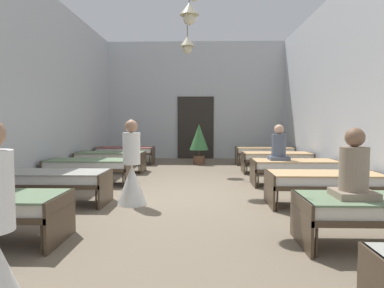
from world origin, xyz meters
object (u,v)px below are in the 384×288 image
Objects in this scene: bed_left_row_5 at (126,151)px; patient_seated_primary at (354,172)px; bed_left_row_4 at (111,157)px; patient_seated_secondary at (279,147)px; bed_right_row_2 at (324,181)px; bed_right_row_5 at (264,151)px; bed_left_row_3 at (89,165)px; nurse_near_aisle at (132,174)px; bed_right_row_4 at (276,157)px; potted_plant at (199,140)px; bed_left_row_2 at (53,179)px; bed_right_row_1 at (383,209)px; bed_right_row_3 at (295,166)px.

bed_left_row_5 is 2.38× the size of patient_seated_primary.
patient_seated_secondary is (4.33, -1.85, 0.43)m from bed_left_row_4.
bed_right_row_2 and bed_right_row_5 have the same top height.
nurse_near_aisle is at bearing -53.63° from bed_left_row_3.
bed_right_row_2 is 3.80m from bed_right_row_4.
bed_right_row_4 is (0.00, 3.80, 0.00)m from bed_right_row_2.
potted_plant reaches higher than bed_left_row_5.
bed_left_row_2 and bed_left_row_3 have the same top height.
bed_right_row_2 is 2.38× the size of patient_seated_secondary.
bed_left_row_3 is 6.03m from bed_right_row_5.
bed_left_row_3 is (-4.68, 3.80, 0.00)m from bed_right_row_1.
bed_right_row_3 is 1.00× the size of bed_right_row_5.
bed_right_row_3 is at bearing 90.00° from bed_right_row_2.
bed_left_row_3 is at bearing -179.29° from patient_seated_secondary.
patient_seated_secondary is (-0.35, -1.85, 0.43)m from bed_right_row_4.
bed_left_row_2 is 1.00× the size of bed_left_row_4.
bed_left_row_2 is at bearing -113.61° from potted_plant.
bed_left_row_2 is 1.00× the size of bed_right_row_2.
bed_left_row_3 is at bearing -171.33° from nurse_near_aisle.
patient_seated_secondary is at bearing 95.49° from nurse_near_aisle.
bed_right_row_4 is at bearing 90.00° from bed_right_row_2.
patient_seated_primary is (-0.35, -1.91, 0.43)m from bed_right_row_2.
patient_seated_secondary reaches higher than bed_right_row_3.
bed_left_row_4 is 1.28× the size of nurse_near_aisle.
nurse_near_aisle is at bearing 179.60° from bed_right_row_2.
patient_seated_primary is at bearing -100.38° from bed_right_row_2.
bed_right_row_2 and bed_right_row_3 have the same top height.
bed_right_row_1 and bed_left_row_3 have the same top height.
potted_plant is at bearing 103.58° from patient_seated_primary.
bed_right_row_4 is at bearing 86.49° from patient_seated_primary.
bed_left_row_4 is 1.40× the size of potted_plant.
potted_plant is (-2.19, 3.80, 0.39)m from bed_right_row_3.
bed_right_row_2 is 1.28× the size of nurse_near_aisle.
nurse_near_aisle is 1.10× the size of potted_plant.
bed_right_row_1 is 7.92m from potted_plant.
bed_right_row_5 is (4.68, 0.00, 0.00)m from bed_left_row_5.
bed_left_row_3 is at bearing 140.94° from bed_right_row_1.
patient_seated_secondary reaches higher than bed_left_row_5.
bed_right_row_1 is 1.00× the size of bed_left_row_2.
nurse_near_aisle is (-3.30, -1.88, 0.09)m from bed_right_row_3.
bed_right_row_4 is at bearing 90.00° from bed_right_row_3.
bed_left_row_5 is at bearing 140.94° from bed_right_row_3.
bed_right_row_3 is 1.00× the size of bed_left_row_5.
bed_right_row_1 is at bearing -50.60° from bed_left_row_4.
potted_plant reaches higher than bed_left_row_4.
bed_left_row_5 is 1.28× the size of nurse_near_aisle.
bed_left_row_5 is at bearing 90.00° from bed_left_row_4.
bed_left_row_3 is (0.00, 1.90, 0.00)m from bed_left_row_2.
bed_right_row_5 is (0.00, 1.90, 0.00)m from bed_right_row_4.
bed_right_row_1 is at bearing -90.00° from bed_right_row_3.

